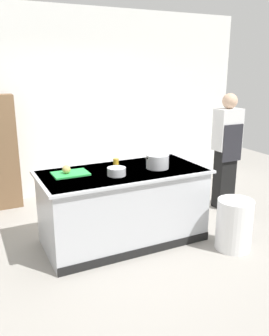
# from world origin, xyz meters

# --- Properties ---
(ground_plane) EXTENTS (10.00, 10.00, 0.00)m
(ground_plane) POSITION_xyz_m (0.00, 0.00, 0.00)
(ground_plane) COLOR #9E9991
(back_wall) EXTENTS (6.40, 0.12, 3.00)m
(back_wall) POSITION_xyz_m (0.00, 2.10, 1.50)
(back_wall) COLOR white
(back_wall) RESTS_ON ground_plane
(counter_island) EXTENTS (1.98, 0.98, 0.90)m
(counter_island) POSITION_xyz_m (0.00, -0.00, 0.47)
(counter_island) COLOR #B7BABF
(counter_island) RESTS_ON ground_plane
(cutting_board) EXTENTS (0.40, 0.28, 0.02)m
(cutting_board) POSITION_xyz_m (-0.60, 0.12, 0.91)
(cutting_board) COLOR green
(cutting_board) RESTS_ON counter_island
(onion) EXTENTS (0.09, 0.09, 0.09)m
(onion) POSITION_xyz_m (-0.64, 0.12, 0.97)
(onion) COLOR tan
(onion) RESTS_ON cutting_board
(stock_pot) EXTENTS (0.34, 0.27, 0.17)m
(stock_pot) POSITION_xyz_m (0.42, -0.08, 0.98)
(stock_pot) COLOR #B7BABF
(stock_pot) RESTS_ON counter_island
(mixing_bowl) EXTENTS (0.21, 0.21, 0.09)m
(mixing_bowl) POSITION_xyz_m (-0.14, -0.14, 0.95)
(mixing_bowl) COLOR #B7BABF
(mixing_bowl) RESTS_ON counter_island
(juice_cup) EXTENTS (0.07, 0.07, 0.10)m
(juice_cup) POSITION_xyz_m (0.00, 0.21, 0.95)
(juice_cup) COLOR yellow
(juice_cup) RESTS_ON counter_island
(trash_bin) EXTENTS (0.42, 0.42, 0.61)m
(trash_bin) POSITION_xyz_m (1.08, -0.76, 0.30)
(trash_bin) COLOR white
(trash_bin) RESTS_ON ground_plane
(person_chef) EXTENTS (0.38, 0.25, 1.72)m
(person_chef) POSITION_xyz_m (1.83, 0.33, 0.91)
(person_chef) COLOR black
(person_chef) RESTS_ON ground_plane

